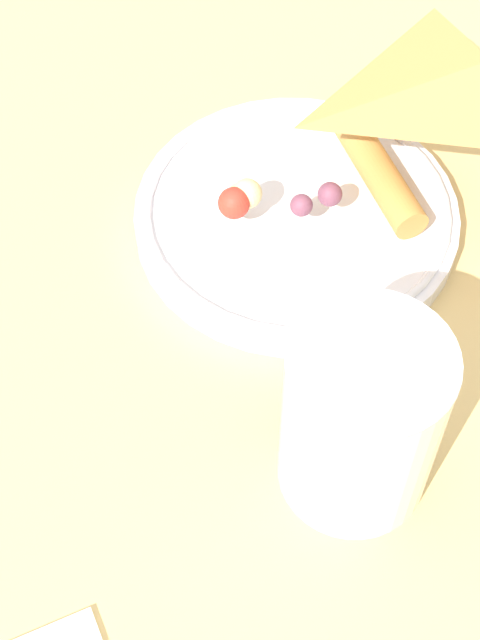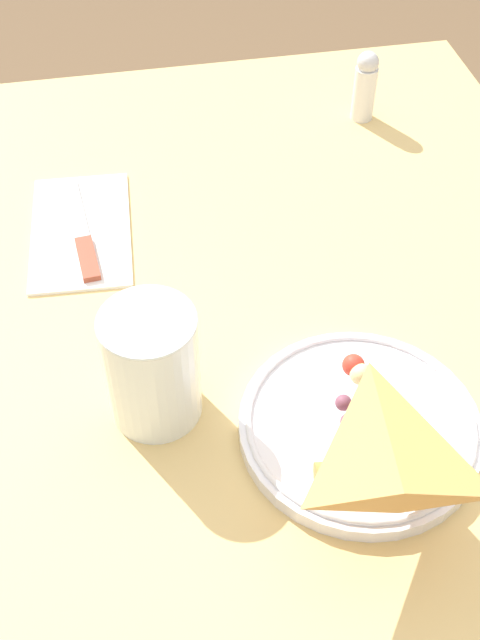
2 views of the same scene
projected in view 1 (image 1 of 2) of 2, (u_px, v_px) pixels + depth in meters
The scene contains 3 objects.
dining_table at pixel (184, 433), 0.71m from camera, with size 1.14×0.83×0.73m.
plate_pizza at pixel (297, 210), 0.68m from camera, with size 0.23×0.23×0.05m.
milk_glass at pixel (360, 424), 0.53m from camera, with size 0.09×0.09×0.12m.
Camera 1 is at (0.12, 0.32, 1.25)m, focal length 55.00 mm.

